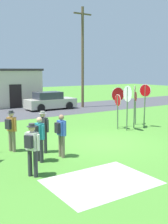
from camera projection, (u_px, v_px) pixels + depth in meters
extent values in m
plane|color=#47842D|center=(103.00, 143.00, 13.12)|extent=(80.00, 80.00, 0.00)
cube|color=#424247|center=(19.00, 113.00, 22.20)|extent=(60.00, 6.40, 0.01)
cube|color=#ADAAA3|center=(101.00, 182.00, 8.55)|extent=(3.20, 2.40, 0.01)
cube|color=beige|center=(6.00, 88.00, 26.94)|extent=(5.32, 5.21, 3.29)
cube|color=#383333|center=(5.00, 70.00, 26.68)|extent=(5.52, 5.41, 0.20)
cube|color=black|center=(16.00, 96.00, 24.87)|extent=(1.10, 0.08, 2.10)
cylinder|color=brown|center=(83.00, 58.00, 24.89)|extent=(0.24, 0.24, 8.81)
cube|color=brown|center=(83.00, 14.00, 24.31)|extent=(1.80, 0.12, 0.12)
cube|color=#B7B2A3|center=(51.00, 103.00, 24.16)|extent=(4.31, 1.81, 0.76)
cube|color=#2D333D|center=(48.00, 95.00, 23.92)|extent=(2.24, 1.54, 0.60)
cylinder|color=black|center=(59.00, 103.00, 25.66)|extent=(0.64, 0.22, 0.64)
cylinder|color=black|center=(69.00, 106.00, 24.17)|extent=(0.64, 0.22, 0.64)
cylinder|color=black|center=(32.00, 105.00, 24.21)|extent=(0.64, 0.22, 0.64)
cylinder|color=black|center=(41.00, 108.00, 22.72)|extent=(0.64, 0.22, 0.64)
cylinder|color=#51664C|center=(145.00, 106.00, 16.45)|extent=(0.11, 0.09, 2.51)
cylinder|color=white|center=(145.00, 90.00, 16.31)|extent=(0.22, 0.72, 0.74)
cylinder|color=#B70F14|center=(145.00, 90.00, 16.30)|extent=(0.21, 0.66, 0.68)
cylinder|color=#51664C|center=(134.00, 107.00, 16.25)|extent=(0.10, 0.10, 2.45)
cylinder|color=white|center=(135.00, 92.00, 16.12)|extent=(0.62, 0.59, 0.84)
cylinder|color=#B70F14|center=(135.00, 92.00, 16.12)|extent=(0.57, 0.55, 0.78)
cylinder|color=#51664C|center=(127.00, 109.00, 15.58)|extent=(0.08, 0.08, 2.45)
cylinder|color=white|center=(127.00, 94.00, 15.45)|extent=(0.18, 0.88, 0.89)
cylinder|color=#B70F14|center=(128.00, 94.00, 15.46)|extent=(0.17, 0.81, 0.83)
cylinder|color=#51664C|center=(135.00, 109.00, 17.30)|extent=(0.13, 0.15, 2.01)
cylinder|color=white|center=(136.00, 97.00, 17.19)|extent=(0.53, 0.37, 0.62)
cylinder|color=#B70F14|center=(136.00, 97.00, 17.18)|extent=(0.49, 0.35, 0.57)
cylinder|color=#51664C|center=(118.00, 108.00, 16.43)|extent=(0.09, 0.16, 2.32)
cylinder|color=white|center=(118.00, 95.00, 16.31)|extent=(0.86, 0.17, 0.87)
cylinder|color=#B70F14|center=(118.00, 95.00, 16.30)|extent=(0.80, 0.16, 0.80)
cylinder|color=#51664C|center=(118.00, 112.00, 15.98)|extent=(0.13, 0.09, 1.96)
cylinder|color=white|center=(118.00, 100.00, 15.88)|extent=(0.18, 0.69, 0.70)
cylinder|color=#B70F14|center=(118.00, 100.00, 15.87)|extent=(0.17, 0.64, 0.65)
cylinder|color=#2D2D33|center=(39.00, 150.00, 10.45)|extent=(0.14, 0.14, 0.88)
cylinder|color=#2D2D33|center=(42.00, 151.00, 10.28)|extent=(0.14, 0.14, 0.88)
cube|color=teal|center=(40.00, 131.00, 10.25)|extent=(0.25, 0.38, 0.58)
cylinder|color=teal|center=(36.00, 130.00, 10.44)|extent=(0.09, 0.09, 0.52)
cylinder|color=teal|center=(43.00, 133.00, 10.07)|extent=(0.09, 0.09, 0.52)
sphere|color=tan|center=(39.00, 120.00, 10.19)|extent=(0.21, 0.21, 0.21)
cube|color=#232328|center=(35.00, 131.00, 10.14)|extent=(0.16, 0.27, 0.40)
cylinder|color=#7A6B56|center=(60.00, 145.00, 11.00)|extent=(0.14, 0.14, 0.88)
cylinder|color=#7A6B56|center=(63.00, 147.00, 10.82)|extent=(0.14, 0.14, 0.88)
cube|color=#3860B7|center=(61.00, 128.00, 10.80)|extent=(0.22, 0.36, 0.58)
cylinder|color=#3860B7|center=(58.00, 127.00, 11.00)|extent=(0.09, 0.09, 0.52)
cylinder|color=#3860B7|center=(65.00, 129.00, 10.61)|extent=(0.09, 0.09, 0.52)
sphere|color=#9E7051|center=(61.00, 117.00, 10.74)|extent=(0.21, 0.21, 0.21)
cube|color=#232328|center=(58.00, 128.00, 10.71)|extent=(0.14, 0.26, 0.40)
cylinder|color=#2D2D33|center=(41.00, 142.00, 11.54)|extent=(0.14, 0.14, 0.88)
cylinder|color=#2D2D33|center=(45.00, 143.00, 11.44)|extent=(0.14, 0.14, 0.88)
cube|color=#333338|center=(43.00, 125.00, 11.38)|extent=(0.36, 0.42, 0.58)
cylinder|color=#333338|center=(38.00, 125.00, 11.50)|extent=(0.09, 0.09, 0.52)
cylinder|color=#333338|center=(48.00, 126.00, 11.27)|extent=(0.09, 0.09, 0.52)
sphere|color=tan|center=(43.00, 115.00, 11.32)|extent=(0.21, 0.21, 0.21)
cylinder|color=gray|center=(43.00, 113.00, 11.31)|extent=(0.32, 0.31, 0.02)
cylinder|color=gray|center=(43.00, 112.00, 11.30)|extent=(0.19, 0.19, 0.09)
cylinder|color=#7A6B56|center=(10.00, 141.00, 11.73)|extent=(0.14, 0.14, 0.88)
cylinder|color=#7A6B56|center=(14.00, 142.00, 11.61)|extent=(0.14, 0.14, 0.88)
cube|color=#B27533|center=(11.00, 124.00, 11.56)|extent=(0.34, 0.42, 0.58)
cylinder|color=#B27533|center=(8.00, 124.00, 11.70)|extent=(0.09, 0.09, 0.52)
cylinder|color=#B27533|center=(15.00, 125.00, 11.43)|extent=(0.09, 0.09, 0.52)
sphere|color=beige|center=(11.00, 114.00, 11.50)|extent=(0.21, 0.21, 0.21)
cylinder|color=#333338|center=(11.00, 113.00, 11.49)|extent=(0.31, 0.31, 0.02)
cylinder|color=#333338|center=(11.00, 112.00, 11.48)|extent=(0.19, 0.19, 0.09)
cube|color=#232328|center=(8.00, 124.00, 11.42)|extent=(0.23, 0.29, 0.40)
cylinder|color=#2D2D33|center=(30.00, 163.00, 8.97)|extent=(0.14, 0.14, 0.88)
cylinder|color=#2D2D33|center=(36.00, 164.00, 8.87)|extent=(0.14, 0.14, 0.88)
cube|color=beige|center=(32.00, 141.00, 8.81)|extent=(0.37, 0.42, 0.58)
cylinder|color=beige|center=(26.00, 141.00, 8.92)|extent=(0.09, 0.09, 0.52)
cylinder|color=beige|center=(38.00, 143.00, 8.71)|extent=(0.09, 0.09, 0.52)
sphere|color=tan|center=(32.00, 128.00, 8.75)|extent=(0.21, 0.21, 0.21)
cylinder|color=#333338|center=(32.00, 126.00, 8.74)|extent=(0.31, 0.32, 0.02)
cylinder|color=#333338|center=(32.00, 125.00, 8.73)|extent=(0.19, 0.19, 0.09)
cube|color=#232328|center=(29.00, 142.00, 8.66)|extent=(0.25, 0.30, 0.40)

